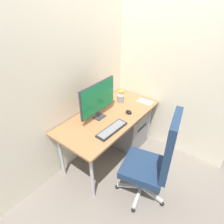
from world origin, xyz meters
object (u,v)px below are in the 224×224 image
monitor (98,98)px  coffee_mug (121,94)px  mouse (129,112)px  notebook (145,102)px  office_chair (155,160)px  pen_holder (121,98)px  filing_cabinet (126,127)px  keyboard (112,129)px

monitor → coffee_mug: (0.61, 0.08, -0.22)m
mouse → coffee_mug: (0.31, 0.34, 0.03)m
monitor → notebook: (0.69, -0.29, -0.26)m
mouse → coffee_mug: 0.46m
office_chair → pen_holder: 1.07m
filing_cabinet → keyboard: size_ratio=1.30×
keyboard → pen_holder: size_ratio=2.63×
office_chair → monitor: (0.10, 0.87, 0.40)m
filing_cabinet → keyboard: 0.79m
monitor → coffee_mug: bearing=7.5°
office_chair → keyboard: size_ratio=2.66×
keyboard → coffee_mug: 0.83m
monitor → notebook: 0.79m
filing_cabinet → coffee_mug: (0.10, 0.19, 0.48)m
filing_cabinet → mouse: mouse is taller
filing_cabinet → mouse: 0.52m
office_chair → monitor: 0.96m
monitor → mouse: bearing=-40.6°
filing_cabinet → keyboard: bearing=-162.3°
office_chair → notebook: 1.00m
monitor → mouse: (0.30, -0.26, -0.25)m
pen_holder → coffee_mug: size_ratio=1.50×
mouse → coffee_mug: coffee_mug is taller
pen_holder → notebook: (0.20, -0.29, -0.05)m
monitor → keyboard: monitor is taller
keyboard → notebook: (0.81, 0.02, -0.01)m
coffee_mug → mouse: bearing=-132.6°
filing_cabinet → notebook: bearing=-45.0°
keyboard → notebook: size_ratio=1.95×
monitor → notebook: bearing=-22.5°
keyboard → pen_holder: bearing=27.3°
notebook → monitor: bearing=154.3°
office_chair → mouse: size_ratio=12.87×
filing_cabinet → notebook: (0.18, -0.18, 0.43)m
filing_cabinet → monitor: monitor is taller
keyboard → coffee_mug: bearing=27.9°
coffee_mug → office_chair: bearing=-126.9°
mouse → pen_holder: size_ratio=0.55×
mouse → notebook: mouse is taller
filing_cabinet → keyboard: keyboard is taller
office_chair → coffee_mug: size_ratio=10.52×
mouse → coffee_mug: bearing=56.8°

